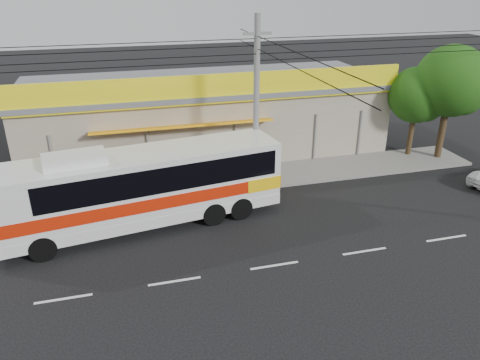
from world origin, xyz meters
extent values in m
plane|color=black|center=(0.00, 0.00, 0.00)|extent=(120.00, 120.00, 0.00)
cube|color=slate|center=(0.00, 6.00, 0.07)|extent=(30.00, 3.20, 0.15)
cube|color=gray|center=(0.00, 11.60, 2.10)|extent=(22.00, 8.00, 4.20)
cube|color=slate|center=(0.00, 11.60, 4.35)|extent=(22.60, 8.60, 0.30)
cube|color=#FFEF16|center=(0.00, 7.48, 4.90)|extent=(22.00, 0.24, 1.60)
cube|color=#A5092A|center=(-2.00, 7.45, 4.90)|extent=(9.00, 0.10, 1.20)
cube|color=#1F7A15|center=(6.50, 7.45, 4.90)|extent=(2.40, 0.10, 1.10)
cube|color=navy|center=(9.20, 7.45, 4.90)|extent=(2.20, 0.10, 1.10)
cube|color=#A5092A|center=(-9.00, 7.45, 4.90)|extent=(3.00, 0.10, 1.10)
cube|color=#FBA50D|center=(-2.00, 7.30, 3.00)|extent=(10.00, 1.20, 0.37)
cube|color=silver|center=(-4.72, 2.15, 2.00)|extent=(12.87, 4.47, 3.05)
cube|color=red|center=(-4.72, 2.15, 1.63)|extent=(12.91, 4.52, 0.58)
cube|color=#E7B60C|center=(0.69, 2.96, 1.63)|extent=(2.06, 2.91, 0.63)
cube|color=black|center=(-3.99, 2.26, 2.68)|extent=(10.79, 4.20, 1.16)
cube|color=silver|center=(-7.32, 1.76, 3.71)|extent=(2.71, 1.83, 0.38)
cylinder|color=black|center=(-8.91, 0.32, 0.55)|extent=(1.13, 0.50, 1.09)
cylinder|color=black|center=(-9.26, 2.67, 0.55)|extent=(1.13, 0.50, 1.09)
cylinder|color=black|center=(-0.28, 1.62, 0.55)|extent=(1.13, 0.50, 1.09)
cylinder|color=black|center=(-0.63, 3.97, 0.55)|extent=(1.13, 0.50, 1.09)
imported|color=maroon|center=(-6.13, 6.23, 0.63)|extent=(1.95, 1.08, 0.97)
imported|color=black|center=(-8.85, 7.13, 0.66)|extent=(1.75, 1.08, 1.02)
cylinder|color=slate|center=(1.21, 4.20, 4.52)|extent=(0.29, 0.29, 9.03)
cube|color=slate|center=(1.21, 4.20, 8.13)|extent=(1.35, 0.14, 0.14)
cylinder|color=#301F13|center=(12.16, 6.83, 1.43)|extent=(0.32, 0.32, 2.86)
sphere|color=#13410D|center=(12.16, 6.83, 3.93)|extent=(3.39, 3.39, 3.39)
sphere|color=#13410D|center=(12.69, 6.56, 3.39)|extent=(2.14, 2.14, 2.14)
cylinder|color=#301F13|center=(13.65, 5.91, 1.77)|extent=(0.40, 0.40, 3.55)
sphere|color=#13410D|center=(13.65, 5.91, 4.88)|extent=(4.22, 4.22, 4.22)
sphere|color=#13410D|center=(14.32, 5.57, 4.22)|extent=(2.66, 2.66, 2.66)
camera|label=1|loc=(-5.40, -17.25, 10.77)|focal=35.00mm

